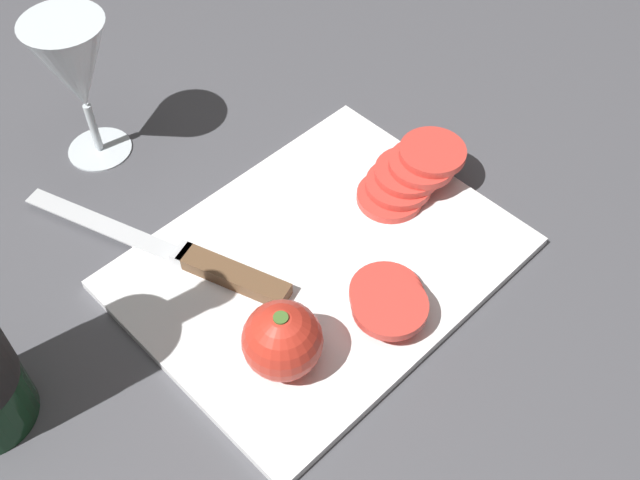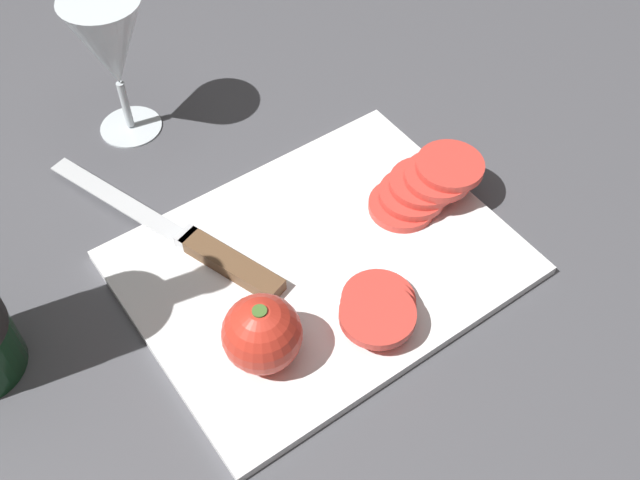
{
  "view_description": "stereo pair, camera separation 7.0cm",
  "coord_description": "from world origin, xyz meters",
  "px_view_note": "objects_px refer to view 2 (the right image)",
  "views": [
    {
      "loc": [
        0.35,
        0.32,
        0.58
      ],
      "look_at": [
        0.04,
        0.01,
        0.04
      ],
      "focal_mm": 42.0,
      "sensor_mm": 36.0,
      "label": 1
    },
    {
      "loc": [
        0.3,
        0.37,
        0.58
      ],
      "look_at": [
        0.04,
        0.01,
        0.04
      ],
      "focal_mm": 42.0,
      "sensor_mm": 36.0,
      "label": 2
    }
  ],
  "objects_px": {
    "wine_glass": "(111,48)",
    "knife": "(209,252)",
    "tomato_slice_stack_near": "(426,186)",
    "whole_tomato": "(262,334)",
    "tomato_slice_stack_far": "(378,308)"
  },
  "relations": [
    {
      "from": "wine_glass",
      "to": "knife",
      "type": "height_order",
      "value": "wine_glass"
    },
    {
      "from": "whole_tomato",
      "to": "tomato_slice_stack_far",
      "type": "distance_m",
      "value": 0.11
    },
    {
      "from": "wine_glass",
      "to": "whole_tomato",
      "type": "bearing_deg",
      "value": 83.32
    },
    {
      "from": "knife",
      "to": "whole_tomato",
      "type": "bearing_deg",
      "value": 153.07
    },
    {
      "from": "wine_glass",
      "to": "tomato_slice_stack_far",
      "type": "xyz_separation_m",
      "value": [
        -0.07,
        0.37,
        -0.09
      ]
    },
    {
      "from": "knife",
      "to": "tomato_slice_stack_near",
      "type": "xyz_separation_m",
      "value": [
        -0.22,
        0.07,
        0.02
      ]
    },
    {
      "from": "whole_tomato",
      "to": "tomato_slice_stack_far",
      "type": "height_order",
      "value": "whole_tomato"
    },
    {
      "from": "tomato_slice_stack_near",
      "to": "knife",
      "type": "bearing_deg",
      "value": -16.76
    },
    {
      "from": "knife",
      "to": "tomato_slice_stack_far",
      "type": "bearing_deg",
      "value": -168.24
    },
    {
      "from": "wine_glass",
      "to": "tomato_slice_stack_near",
      "type": "distance_m",
      "value": 0.36
    },
    {
      "from": "tomato_slice_stack_near",
      "to": "tomato_slice_stack_far",
      "type": "xyz_separation_m",
      "value": [
        0.13,
        0.08,
        -0.01
      ]
    },
    {
      "from": "wine_glass",
      "to": "tomato_slice_stack_near",
      "type": "xyz_separation_m",
      "value": [
        -0.19,
        0.29,
        -0.08
      ]
    },
    {
      "from": "whole_tomato",
      "to": "knife",
      "type": "bearing_deg",
      "value": -97.81
    },
    {
      "from": "whole_tomato",
      "to": "tomato_slice_stack_near",
      "type": "distance_m",
      "value": 0.24
    },
    {
      "from": "wine_glass",
      "to": "whole_tomato",
      "type": "height_order",
      "value": "wine_glass"
    }
  ]
}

